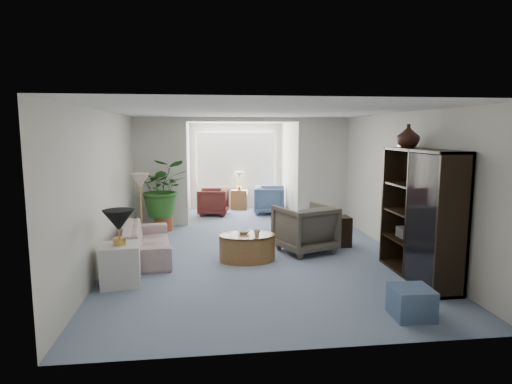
{
  "coord_description": "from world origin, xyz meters",
  "views": [
    {
      "loc": [
        -0.94,
        -6.98,
        2.18
      ],
      "look_at": [
        0.0,
        0.6,
        1.1
      ],
      "focal_mm": 30.27,
      "sensor_mm": 36.0,
      "label": 1
    }
  ],
  "objects": [
    {
      "name": "floor",
      "position": [
        0.0,
        0.0,
        0.0
      ],
      "size": [
        6.0,
        6.0,
        0.0
      ],
      "primitive_type": "plane",
      "color": "#8696B0",
      "rests_on": "ground"
    },
    {
      "name": "sunroom_floor",
      "position": [
        0.0,
        4.1,
        0.0
      ],
      "size": [
        2.6,
        2.6,
        0.0
      ],
      "primitive_type": "plane",
      "color": "#8696B0",
      "rests_on": "ground"
    },
    {
      "name": "back_pier_left",
      "position": [
        -1.9,
        3.0,
        1.25
      ],
      "size": [
        1.2,
        0.12,
        2.5
      ],
      "primitive_type": "cube",
      "color": "silver",
      "rests_on": "ground"
    },
    {
      "name": "back_pier_right",
      "position": [
        1.9,
        3.0,
        1.25
      ],
      "size": [
        1.2,
        0.12,
        2.5
      ],
      "primitive_type": "cube",
      "color": "silver",
      "rests_on": "ground"
    },
    {
      "name": "back_header",
      "position": [
        0.0,
        3.0,
        2.45
      ],
      "size": [
        2.6,
        0.12,
        0.1
      ],
      "primitive_type": "cube",
      "color": "silver",
      "rests_on": "back_pier_left"
    },
    {
      "name": "window_pane",
      "position": [
        0.0,
        5.18,
        1.4
      ],
      "size": [
        2.2,
        0.02,
        1.5
      ],
      "primitive_type": "cube",
      "color": "white"
    },
    {
      "name": "window_blinds",
      "position": [
        0.0,
        5.15,
        1.4
      ],
      "size": [
        2.2,
        0.02,
        1.5
      ],
      "primitive_type": "cube",
      "color": "white"
    },
    {
      "name": "framed_picture",
      "position": [
        2.46,
        -0.1,
        1.7
      ],
      "size": [
        0.04,
        0.5,
        0.4
      ],
      "primitive_type": "cube",
      "color": "#BDB497"
    },
    {
      "name": "sofa",
      "position": [
        -1.92,
        0.5,
        0.28
      ],
      "size": [
        0.99,
        2.03,
        0.57
      ],
      "primitive_type": "imported",
      "rotation": [
        0.0,
        0.0,
        1.69
      ],
      "color": "#BEB2A1",
      "rests_on": "ground"
    },
    {
      "name": "end_table",
      "position": [
        -2.12,
        -0.85,
        0.29
      ],
      "size": [
        0.59,
        0.59,
        0.59
      ],
      "primitive_type": "cube",
      "rotation": [
        0.0,
        0.0,
        0.12
      ],
      "color": "silver",
      "rests_on": "ground"
    },
    {
      "name": "table_lamp",
      "position": [
        -2.12,
        -0.85,
        0.94
      ],
      "size": [
        0.44,
        0.44,
        0.3
      ],
      "primitive_type": "cone",
      "color": "black",
      "rests_on": "end_table"
    },
    {
      "name": "floor_lamp",
      "position": [
        -2.12,
        1.33,
        1.25
      ],
      "size": [
        0.36,
        0.36,
        0.28
      ],
      "primitive_type": "cone",
      "color": "beige",
      "rests_on": "ground"
    },
    {
      "name": "coffee_table",
      "position": [
        -0.21,
        0.08,
        0.23
      ],
      "size": [
        1.07,
        1.07,
        0.45
      ],
      "primitive_type": "cylinder",
      "rotation": [
        0.0,
        0.0,
        -0.14
      ],
      "color": "olive",
      "rests_on": "ground"
    },
    {
      "name": "coffee_bowl",
      "position": [
        -0.26,
        0.18,
        0.48
      ],
      "size": [
        0.25,
        0.25,
        0.05
      ],
      "primitive_type": "imported",
      "rotation": [
        0.0,
        0.0,
        -0.14
      ],
      "color": "white",
      "rests_on": "coffee_table"
    },
    {
      "name": "coffee_cup",
      "position": [
        -0.06,
        -0.02,
        0.5
      ],
      "size": [
        0.12,
        0.12,
        0.1
      ],
      "primitive_type": "imported",
      "rotation": [
        0.0,
        0.0,
        -0.14
      ],
      "color": "beige",
      "rests_on": "coffee_table"
    },
    {
      "name": "wingback_chair",
      "position": [
        0.89,
        0.52,
        0.43
      ],
      "size": [
        1.19,
        1.21,
        0.86
      ],
      "primitive_type": "imported",
      "rotation": [
        0.0,
        0.0,
        3.51
      ],
      "color": "#585246",
      "rests_on": "ground"
    },
    {
      "name": "side_table_dark",
      "position": [
        1.59,
        0.82,
        0.28
      ],
      "size": [
        0.48,
        0.39,
        0.57
      ],
      "primitive_type": "cube",
      "rotation": [
        0.0,
        0.0,
        0.01
      ],
      "color": "black",
      "rests_on": "ground"
    },
    {
      "name": "entertainment_cabinet",
      "position": [
        2.23,
        -1.09,
        0.96
      ],
      "size": [
        0.46,
        1.73,
        1.93
      ],
      "primitive_type": "cube",
      "color": "black",
      "rests_on": "ground"
    },
    {
      "name": "cabinet_urn",
      "position": [
        2.23,
        -0.59,
        2.11
      ],
      "size": [
        0.35,
        0.35,
        0.36
      ],
      "primitive_type": "imported",
      "color": "black",
      "rests_on": "entertainment_cabinet"
    },
    {
      "name": "ottoman",
      "position": [
        1.48,
        -2.4,
        0.18
      ],
      "size": [
        0.47,
        0.47,
        0.36
      ],
      "primitive_type": "cube",
      "rotation": [
        0.0,
        0.0,
        -0.05
      ],
      "color": "slate",
      "rests_on": "ground"
    },
    {
      "name": "plant_pot",
      "position": [
        -1.82,
        2.54,
        0.16
      ],
      "size": [
        0.4,
        0.4,
        0.32
      ],
      "primitive_type": "cylinder",
      "color": "brown",
      "rests_on": "ground"
    },
    {
      "name": "house_plant",
      "position": [
        -1.82,
        2.54,
        0.95
      ],
      "size": [
        1.14,
        0.99,
        1.27
      ],
      "primitive_type": "imported",
      "color": "#2B6121",
      "rests_on": "plant_pot"
    },
    {
      "name": "sunroom_chair_blue",
      "position": [
        0.81,
        4.21,
        0.37
      ],
      "size": [
        0.92,
        0.9,
        0.73
      ],
      "primitive_type": "imported",
      "rotation": [
        0.0,
        0.0,
        1.4
      ],
      "color": "slate",
      "rests_on": "ground"
    },
    {
      "name": "sunroom_chair_maroon",
      "position": [
        -0.69,
        4.21,
        0.35
      ],
      "size": [
        0.87,
        0.86,
        0.69
      ],
      "primitive_type": "imported",
      "rotation": [
        0.0,
        0.0,
        -1.74
      ],
      "color": "#56201D",
      "rests_on": "ground"
    },
    {
      "name": "sunroom_table",
      "position": [
        0.06,
        4.96,
        0.27
      ],
      "size": [
        0.5,
        0.42,
        0.54
      ],
      "primitive_type": "cube",
      "rotation": [
        0.0,
        0.0,
        -0.17
      ],
      "color": "olive",
      "rests_on": "ground"
    },
    {
      "name": "shelf_clutter",
      "position": [
        2.18,
        -1.34,
        0.98
      ],
      "size": [
        0.3,
        1.01,
        1.06
      ],
      "color": "#2D2823",
      "rests_on": "entertainment_cabinet"
    }
  ]
}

